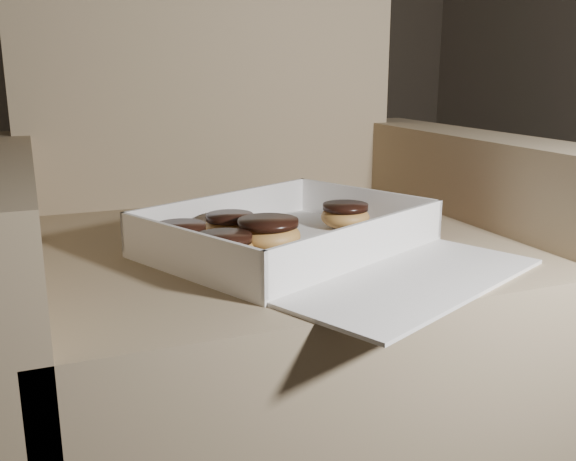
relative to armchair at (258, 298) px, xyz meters
The scene contains 13 objects.
floor 0.31m from the armchair, behind, with size 4.50×4.50×0.00m, color black.
armchair is the anchor object (origin of this frame).
bakery_box 0.23m from the armchair, 84.66° to the right, with size 0.52×0.55×0.06m.
donut_a 0.24m from the armchair, 104.10° to the right, with size 0.09×0.09×0.05m.
donut_b 0.21m from the armchair, 38.28° to the right, with size 0.08×0.08×0.04m.
donut_c 0.29m from the armchair, 119.57° to the right, with size 0.08×0.08×0.04m.
donut_d 0.25m from the armchair, 141.76° to the right, with size 0.08×0.08×0.04m.
donut_e 0.19m from the armchair, 129.83° to the right, with size 0.08×0.08×0.04m.
crumb_a 0.22m from the armchair, 91.55° to the right, with size 0.01×0.01×0.00m, color black.
crumb_b 0.29m from the armchair, 87.24° to the right, with size 0.01×0.01×0.00m, color black.
crumb_c 0.27m from the armchair, 109.08° to the right, with size 0.01×0.01×0.00m, color black.
crumb_d 0.26m from the armchair, 72.46° to the right, with size 0.01×0.01×0.00m, color black.
crumb_e 0.22m from the armchair, 48.67° to the right, with size 0.01×0.01×0.00m, color black.
Camera 1 is at (-0.25, -0.99, 0.69)m, focal length 40.00 mm.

